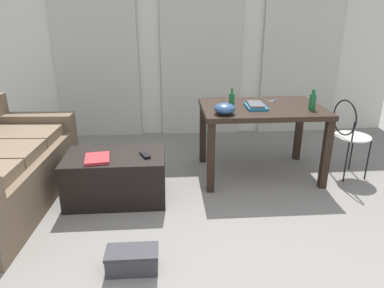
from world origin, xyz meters
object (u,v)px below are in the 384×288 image
at_px(coffee_table, 116,177).
at_px(tv_remote_primary, 145,155).
at_px(bowl, 225,109).
at_px(shoebox, 132,260).
at_px(bottle_far, 232,100).
at_px(magazine, 97,159).
at_px(book_stack, 256,106).
at_px(craft_table, 261,116).
at_px(wire_chair, 348,130).
at_px(scissors, 273,101).
at_px(bottle_near, 313,101).

xyz_separation_m(coffee_table, tv_remote_primary, (0.28, -0.05, 0.23)).
xyz_separation_m(bowl, shoebox, (-0.80, -1.19, -0.73)).
bearing_deg(tv_remote_primary, coffee_table, 146.91).
xyz_separation_m(bottle_far, magazine, (-1.26, -0.47, -0.38)).
bearing_deg(book_stack, bowl, -149.73).
relative_size(craft_table, magazine, 4.85).
relative_size(coffee_table, shoebox, 2.55).
height_order(craft_table, magazine, craft_table).
xyz_separation_m(coffee_table, magazine, (-0.13, -0.10, 0.23)).
distance_m(coffee_table, bottle_far, 1.34).
relative_size(craft_table, wire_chair, 1.47).
distance_m(wire_chair, scissors, 0.82).
height_order(coffee_table, wire_chair, wire_chair).
distance_m(coffee_table, scissors, 1.84).
xyz_separation_m(bottle_near, shoebox, (-1.68, -1.28, -0.76)).
height_order(coffee_table, scissors, scissors).
bearing_deg(wire_chair, bottle_far, 177.05).
height_order(scissors, tv_remote_primary, scissors).
bearing_deg(bottle_far, book_stack, 1.23).
distance_m(scissors, tv_remote_primary, 1.56).
bearing_deg(wire_chair, shoebox, -147.93).
xyz_separation_m(bottle_far, scissors, (0.51, 0.29, -0.08)).
bearing_deg(shoebox, tv_remote_primary, 86.80).
relative_size(bowl, magazine, 0.79).
bearing_deg(craft_table, wire_chair, -8.42).
bearing_deg(tv_remote_primary, bottle_far, 3.42).
height_order(craft_table, scissors, scissors).
height_order(magazine, shoebox, magazine).
relative_size(coffee_table, craft_table, 0.73).
relative_size(coffee_table, bottle_far, 4.42).
height_order(craft_table, shoebox, craft_table).
distance_m(bottle_far, scissors, 0.59).
relative_size(bottle_far, tv_remote_primary, 1.37).
distance_m(bottle_near, magazine, 2.11).
bearing_deg(scissors, book_stack, -132.45).
height_order(bowl, tv_remote_primary, bowl).
height_order(bottle_near, book_stack, bottle_near).
xyz_separation_m(coffee_table, bottle_near, (1.90, 0.27, 0.62)).
bearing_deg(bowl, magazine, -166.55).
xyz_separation_m(bottle_near, scissors, (-0.27, 0.39, -0.08)).
bearing_deg(scissors, shoebox, -130.03).
bearing_deg(tv_remote_primary, shoebox, -116.20).
height_order(coffee_table, book_stack, book_stack).
bearing_deg(coffee_table, bowl, 9.60).
distance_m(craft_table, book_stack, 0.16).
bearing_deg(book_stack, scissors, 47.55).
height_order(wire_chair, bottle_far, bottle_far).
bearing_deg(coffee_table, craft_table, 16.83).
distance_m(wire_chair, bowl, 1.35).
bearing_deg(bottle_far, tv_remote_primary, -153.58).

